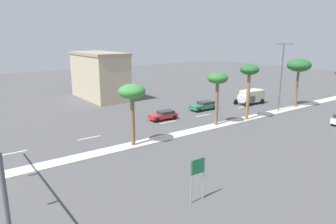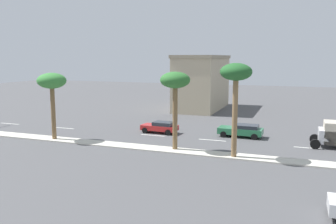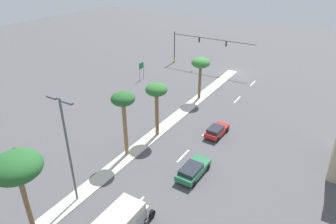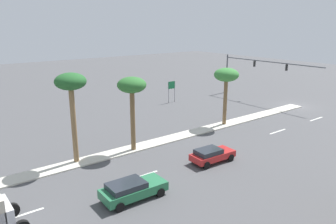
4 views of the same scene
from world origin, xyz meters
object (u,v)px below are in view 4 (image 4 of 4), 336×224
Objects in this scene: palm_tree_outboard at (226,77)px; sedan_red_inboard at (212,155)px; palm_tree_leading at (71,87)px; sedan_green_rear at (132,189)px; traffic_signal_gantry at (248,71)px; palm_tree_rear at (132,88)px; directional_road_sign at (172,88)px.

palm_tree_outboard reaches higher than sedan_red_inboard.
sedan_green_rear is (-8.18, -0.63, -5.95)m from palm_tree_leading.
palm_tree_outboard is at bearing 120.70° from traffic_signal_gantry.
traffic_signal_gantry is at bearing -59.30° from palm_tree_outboard.
palm_tree_rear is 9.23m from sedan_red_inboard.
palm_tree_outboard reaches higher than directional_road_sign.
directional_road_sign is at bearing -48.57° from palm_tree_rear.
sedan_green_rear is (-7.55, 4.77, -5.26)m from palm_tree_rear.
sedan_red_inboard is at bearing 150.79° from directional_road_sign.
directional_road_sign reaches higher than sedan_green_rear.
sedan_red_inboard is 0.89× the size of sedan_green_rear.
directional_road_sign is at bearing -9.19° from palm_tree_outboard.
traffic_signal_gantry is at bearing -109.61° from directional_road_sign.
traffic_signal_gantry is 4.26× the size of sedan_red_inboard.
palm_tree_leading is 10.14m from sedan_green_rear.
palm_tree_leading is at bearing 83.34° from palm_tree_rear.
palm_tree_rear is (-13.14, 14.89, 3.70)m from directional_road_sign.
traffic_signal_gantry is at bearing -75.84° from palm_tree_leading.
sedan_red_inboard is at bearing 123.46° from traffic_signal_gantry.
palm_tree_outboard reaches higher than traffic_signal_gantry.
palm_tree_leading is at bearing 4.40° from sedan_green_rear.
palm_tree_outboard is at bearing 170.81° from directional_road_sign.
palm_tree_outboard is 0.86× the size of palm_tree_leading.
directional_road_sign is 0.70× the size of sedan_green_rear.
directional_road_sign is 28.59m from sedan_green_rear.
directional_road_sign is at bearing -43.54° from sedan_green_rear.
sedan_green_rear is at bearing -175.60° from palm_tree_leading.
sedan_green_rear is at bearing 114.26° from palm_tree_outboard.
sedan_red_inboard is at bearing -82.75° from sedan_green_rear.
palm_tree_outboard is 12.84m from palm_tree_rear.
palm_tree_rear reaches higher than sedan_red_inboard.
directional_road_sign is (4.33, 12.14, -1.98)m from traffic_signal_gantry.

